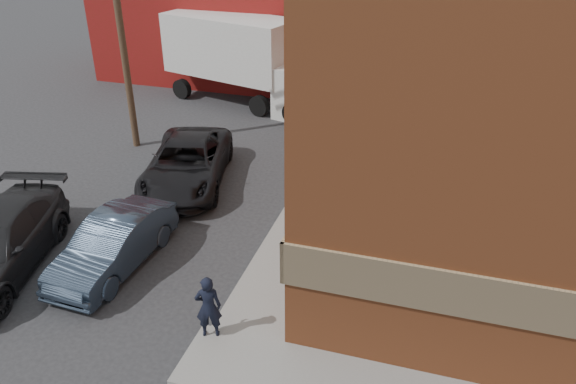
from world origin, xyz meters
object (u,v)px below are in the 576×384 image
Objects in this scene: warehouse at (261,21)px; man at (208,307)px; sedan at (114,244)px; suv_a at (187,163)px; utility_pole at (120,25)px; box_truck at (244,55)px.

warehouse reaches higher than man.
suv_a reaches higher than sedan.
utility_pole is 5.77m from suv_a.
man is at bearing -74.02° from warehouse.
sedan is 13.55m from box_truck.
man is (5.80, -20.25, -1.90)m from warehouse.
warehouse is 18.67m from sedan.
suv_a is (1.93, -13.38, -2.05)m from warehouse.
utility_pole is at bearing -72.47° from man.
man is at bearing -51.72° from utility_pole.
utility_pole reaches higher than box_truck.
box_truck is at bearing -92.98° from man.
man is at bearing -24.40° from sedan.
warehouse is at bearing -94.77° from man.
utility_pole is 2.09× the size of sedan.
sedan is at bearing -69.45° from box_truck.
man is 7.89m from suv_a.
man is at bearing -74.85° from suv_a.
utility_pole reaches higher than man.
suv_a is 0.65× the size of box_truck.
suv_a is (-3.87, 6.87, -0.15)m from man.
utility_pole is at bearing 119.24° from sedan.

